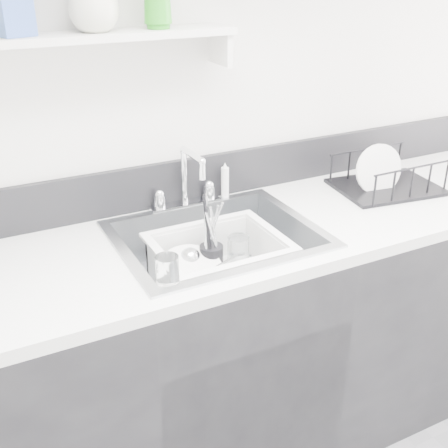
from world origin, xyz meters
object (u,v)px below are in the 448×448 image
sink (217,259)px  dish_rack (388,172)px  counter_run (218,350)px  wash_tub (219,263)px

sink → dish_rack: dish_rack is taller
sink → dish_rack: size_ratio=1.67×
counter_run → dish_rack: bearing=4.5°
sink → wash_tub: bearing=-104.8°
counter_run → sink: (0.00, 0.00, 0.37)m
sink → wash_tub: (-0.01, -0.03, 0.00)m
counter_run → sink: sink is taller
sink → wash_tub: sink is taller
wash_tub → dish_rack: size_ratio=1.08×
wash_tub → dish_rack: bearing=6.5°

